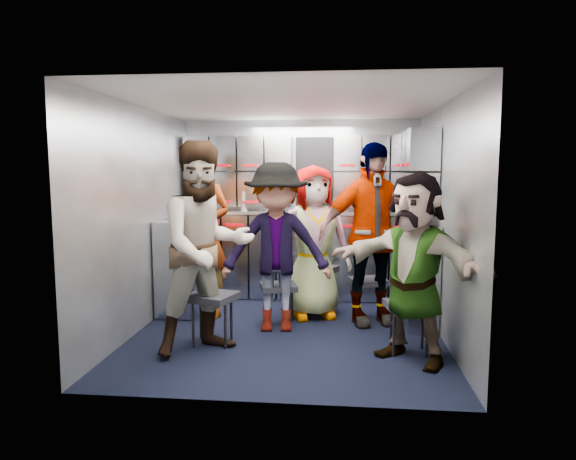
# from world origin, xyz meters

# --- Properties ---
(floor) EXTENTS (3.00, 3.00, 0.00)m
(floor) POSITION_xyz_m (0.00, 0.00, 0.00)
(floor) COLOR black
(floor) RESTS_ON ground
(wall_back) EXTENTS (2.80, 0.04, 2.10)m
(wall_back) POSITION_xyz_m (0.00, 1.50, 1.05)
(wall_back) COLOR gray
(wall_back) RESTS_ON ground
(wall_left) EXTENTS (0.04, 3.00, 2.10)m
(wall_left) POSITION_xyz_m (-1.40, 0.00, 1.05)
(wall_left) COLOR gray
(wall_left) RESTS_ON ground
(wall_right) EXTENTS (0.04, 3.00, 2.10)m
(wall_right) POSITION_xyz_m (1.40, 0.00, 1.05)
(wall_right) COLOR gray
(wall_right) RESTS_ON ground
(ceiling) EXTENTS (2.80, 3.00, 0.02)m
(ceiling) POSITION_xyz_m (0.00, 0.00, 2.10)
(ceiling) COLOR silver
(ceiling) RESTS_ON wall_back
(cart_bank_back) EXTENTS (2.68, 0.38, 0.99)m
(cart_bank_back) POSITION_xyz_m (0.00, 1.29, 0.49)
(cart_bank_back) COLOR #969BA5
(cart_bank_back) RESTS_ON ground
(cart_bank_left) EXTENTS (0.38, 0.76, 0.99)m
(cart_bank_left) POSITION_xyz_m (-1.19, 0.56, 0.49)
(cart_bank_left) COLOR #969BA5
(cart_bank_left) RESTS_ON ground
(counter) EXTENTS (2.68, 0.42, 0.03)m
(counter) POSITION_xyz_m (0.00, 1.29, 1.01)
(counter) COLOR silver
(counter) RESTS_ON cart_bank_back
(locker_bank_back) EXTENTS (2.68, 0.28, 0.82)m
(locker_bank_back) POSITION_xyz_m (0.00, 1.35, 1.49)
(locker_bank_back) COLOR #969BA5
(locker_bank_back) RESTS_ON wall_back
(locker_bank_right) EXTENTS (0.28, 1.00, 0.82)m
(locker_bank_right) POSITION_xyz_m (1.25, 0.70, 1.49)
(locker_bank_right) COLOR #969BA5
(locker_bank_right) RESTS_ON wall_right
(right_cabinet) EXTENTS (0.28, 1.20, 1.00)m
(right_cabinet) POSITION_xyz_m (1.25, 0.60, 0.50)
(right_cabinet) COLOR #969BA5
(right_cabinet) RESTS_ON ground
(coffee_niche) EXTENTS (0.46, 0.16, 0.84)m
(coffee_niche) POSITION_xyz_m (0.18, 1.41, 1.47)
(coffee_niche) COLOR black
(coffee_niche) RESTS_ON wall_back
(red_latch_strip) EXTENTS (2.60, 0.02, 0.03)m
(red_latch_strip) POSITION_xyz_m (0.00, 1.09, 0.88)
(red_latch_strip) COLOR #AC020C
(red_latch_strip) RESTS_ON cart_bank_back
(jump_seat_near_left) EXTENTS (0.47, 0.46, 0.45)m
(jump_seat_near_left) POSITION_xyz_m (-0.62, -0.41, 0.40)
(jump_seat_near_left) COLOR black
(jump_seat_near_left) RESTS_ON ground
(jump_seat_mid_left) EXTENTS (0.41, 0.40, 0.40)m
(jump_seat_mid_left) POSITION_xyz_m (-0.12, 0.22, 0.35)
(jump_seat_mid_left) COLOR black
(jump_seat_mid_left) RESTS_ON ground
(jump_seat_center) EXTENTS (0.54, 0.53, 0.49)m
(jump_seat_center) POSITION_xyz_m (0.21, 0.70, 0.43)
(jump_seat_center) COLOR black
(jump_seat_center) RESTS_ON ground
(jump_seat_mid_right) EXTENTS (0.43, 0.42, 0.41)m
(jump_seat_mid_right) POSITION_xyz_m (0.77, 0.53, 0.36)
(jump_seat_mid_right) COLOR black
(jump_seat_mid_right) RESTS_ON ground
(jump_seat_near_right) EXTENTS (0.42, 0.41, 0.43)m
(jump_seat_near_right) POSITION_xyz_m (1.05, -0.46, 0.38)
(jump_seat_near_right) COLOR black
(jump_seat_near_right) RESTS_ON ground
(attendant_standing) EXTENTS (0.72, 0.58, 1.72)m
(attendant_standing) POSITION_xyz_m (-0.93, 0.43, 0.86)
(attendant_standing) COLOR black
(attendant_standing) RESTS_ON ground
(attendant_arc_a) EXTENTS (1.08, 1.04, 1.75)m
(attendant_arc_a) POSITION_xyz_m (-0.62, -0.59, 0.87)
(attendant_arc_a) COLOR black
(attendant_arc_a) RESTS_ON ground
(attendant_arc_b) EXTENTS (1.07, 0.68, 1.58)m
(attendant_arc_b) POSITION_xyz_m (-0.12, 0.04, 0.79)
(attendant_arc_b) COLOR black
(attendant_arc_b) RESTS_ON ground
(attendant_arc_c) EXTENTS (0.87, 0.70, 1.56)m
(attendant_arc_c) POSITION_xyz_m (0.21, 0.52, 0.78)
(attendant_arc_c) COLOR black
(attendant_arc_c) RESTS_ON ground
(attendant_arc_d) EXTENTS (1.12, 0.73, 1.78)m
(attendant_arc_d) POSITION_xyz_m (0.77, 0.35, 0.89)
(attendant_arc_d) COLOR black
(attendant_arc_d) RESTS_ON ground
(attendant_arc_e) EXTENTS (1.37, 1.22, 1.51)m
(attendant_arc_e) POSITION_xyz_m (1.05, -0.64, 0.75)
(attendant_arc_e) COLOR black
(attendant_arc_e) RESTS_ON ground
(bottle_left) EXTENTS (0.07, 0.07, 0.23)m
(bottle_left) POSITION_xyz_m (-0.64, 1.24, 1.15)
(bottle_left) COLOR white
(bottle_left) RESTS_ON counter
(bottle_mid) EXTENTS (0.07, 0.07, 0.26)m
(bottle_mid) POSITION_xyz_m (0.09, 1.24, 1.16)
(bottle_mid) COLOR white
(bottle_mid) RESTS_ON counter
(bottle_right) EXTENTS (0.06, 0.06, 0.28)m
(bottle_right) POSITION_xyz_m (0.20, 1.24, 1.17)
(bottle_right) COLOR white
(bottle_right) RESTS_ON counter
(cup_left) EXTENTS (0.07, 0.07, 0.09)m
(cup_left) POSITION_xyz_m (-0.31, 1.23, 1.07)
(cup_left) COLOR beige
(cup_left) RESTS_ON counter
(cup_right) EXTENTS (0.08, 0.08, 0.10)m
(cup_right) POSITION_xyz_m (0.98, 1.23, 1.08)
(cup_right) COLOR beige
(cup_right) RESTS_ON counter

